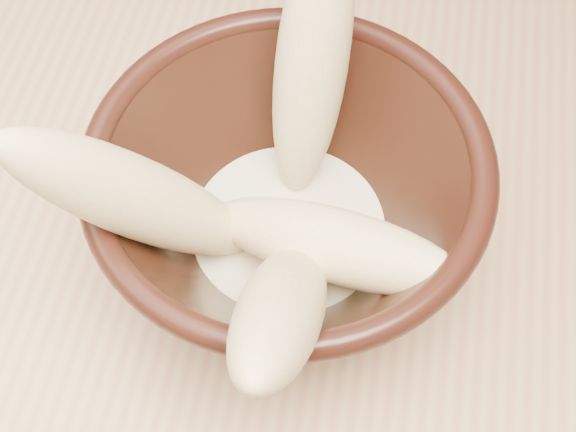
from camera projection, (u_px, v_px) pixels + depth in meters
The scene contains 7 objects.
table at pixel (191, 156), 0.68m from camera, with size 1.20×0.80×0.75m.
bowl at pixel (288, 207), 0.48m from camera, with size 0.23×0.23×0.12m.
milk_puddle at pixel (288, 232), 0.50m from camera, with size 0.13×0.13×0.02m, color beige.
banana_upright at pixel (312, 64), 0.46m from camera, with size 0.04×0.04×0.18m, color tan.
banana_left at pixel (142, 200), 0.42m from camera, with size 0.04×0.04×0.19m, color tan.
banana_across at pixel (329, 244), 0.44m from camera, with size 0.04×0.04×0.15m, color tan.
banana_front at pixel (282, 307), 0.39m from camera, with size 0.04×0.04×0.20m, color tan.
Camera 1 is at (0.15, -0.37, 1.23)m, focal length 50.00 mm.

